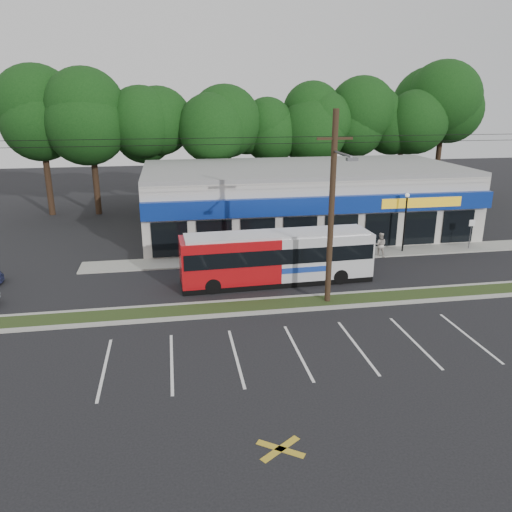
{
  "coord_description": "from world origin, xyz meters",
  "views": [
    {
      "loc": [
        -4.97,
        -22.71,
        10.52
      ],
      "look_at": [
        -0.19,
        5.0,
        1.53
      ],
      "focal_mm": 35.0,
      "sensor_mm": 36.0,
      "label": 1
    }
  ],
  "objects_px": {
    "lamp_post": "(405,216)",
    "pedestrian_a": "(348,255)",
    "car_dark": "(338,256)",
    "pedestrian_b": "(380,245)",
    "metrobus": "(277,256)",
    "sign_post": "(471,229)",
    "utility_pole": "(329,204)"
  },
  "relations": [
    {
      "from": "car_dark",
      "to": "pedestrian_b",
      "type": "xyz_separation_m",
      "value": [
        3.47,
        1.43,
        0.16
      ]
    },
    {
      "from": "sign_post",
      "to": "metrobus",
      "type": "xyz_separation_m",
      "value": [
        -15.02,
        -4.07,
        0.05
      ]
    },
    {
      "from": "lamp_post",
      "to": "metrobus",
      "type": "bearing_deg",
      "value": -156.78
    },
    {
      "from": "sign_post",
      "to": "metrobus",
      "type": "height_order",
      "value": "metrobus"
    },
    {
      "from": "metrobus",
      "to": "pedestrian_a",
      "type": "xyz_separation_m",
      "value": [
        4.93,
        1.5,
        -0.68
      ]
    },
    {
      "from": "lamp_post",
      "to": "sign_post",
      "type": "relative_size",
      "value": 1.91
    },
    {
      "from": "pedestrian_a",
      "to": "lamp_post",
      "type": "bearing_deg",
      "value": -146.33
    },
    {
      "from": "sign_post",
      "to": "metrobus",
      "type": "relative_size",
      "value": 0.2
    },
    {
      "from": "car_dark",
      "to": "pedestrian_a",
      "type": "relative_size",
      "value": 2.19
    },
    {
      "from": "pedestrian_a",
      "to": "car_dark",
      "type": "bearing_deg",
      "value": -57.13
    },
    {
      "from": "pedestrian_b",
      "to": "metrobus",
      "type": "bearing_deg",
      "value": 47.64
    },
    {
      "from": "utility_pole",
      "to": "lamp_post",
      "type": "relative_size",
      "value": 11.76
    },
    {
      "from": "utility_pole",
      "to": "car_dark",
      "type": "height_order",
      "value": "utility_pole"
    },
    {
      "from": "lamp_post",
      "to": "pedestrian_b",
      "type": "xyz_separation_m",
      "value": [
        -2.0,
        -0.66,
        -1.82
      ]
    },
    {
      "from": "lamp_post",
      "to": "metrobus",
      "type": "distance_m",
      "value": 10.96
    },
    {
      "from": "lamp_post",
      "to": "pedestrian_a",
      "type": "relative_size",
      "value": 2.3
    },
    {
      "from": "utility_pole",
      "to": "sign_post",
      "type": "xyz_separation_m",
      "value": [
        13.17,
        7.65,
        -3.86
      ]
    },
    {
      "from": "car_dark",
      "to": "pedestrian_a",
      "type": "xyz_separation_m",
      "value": [
        0.37,
        -0.71,
        0.23
      ]
    },
    {
      "from": "car_dark",
      "to": "pedestrian_b",
      "type": "bearing_deg",
      "value": -70.89
    },
    {
      "from": "pedestrian_b",
      "to": "car_dark",
      "type": "bearing_deg",
      "value": 45.66
    },
    {
      "from": "lamp_post",
      "to": "sign_post",
      "type": "distance_m",
      "value": 5.13
    },
    {
      "from": "utility_pole",
      "to": "car_dark",
      "type": "relative_size",
      "value": 12.34
    },
    {
      "from": "car_dark",
      "to": "pedestrian_b",
      "type": "height_order",
      "value": "pedestrian_b"
    },
    {
      "from": "utility_pole",
      "to": "metrobus",
      "type": "height_order",
      "value": "utility_pole"
    },
    {
      "from": "pedestrian_a",
      "to": "pedestrian_b",
      "type": "bearing_deg",
      "value": -140.51
    },
    {
      "from": "metrobus",
      "to": "pedestrian_a",
      "type": "distance_m",
      "value": 5.19
    },
    {
      "from": "pedestrian_a",
      "to": "pedestrian_b",
      "type": "relative_size",
      "value": 1.08
    },
    {
      "from": "lamp_post",
      "to": "pedestrian_a",
      "type": "bearing_deg",
      "value": -151.22
    },
    {
      "from": "lamp_post",
      "to": "sign_post",
      "type": "bearing_deg",
      "value": -2.58
    },
    {
      "from": "metrobus",
      "to": "pedestrian_b",
      "type": "height_order",
      "value": "metrobus"
    },
    {
      "from": "lamp_post",
      "to": "car_dark",
      "type": "relative_size",
      "value": 1.05
    },
    {
      "from": "metrobus",
      "to": "sign_post",
      "type": "bearing_deg",
      "value": 13.03
    }
  ]
}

